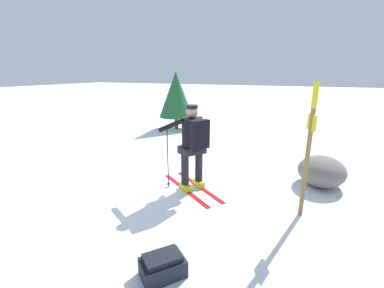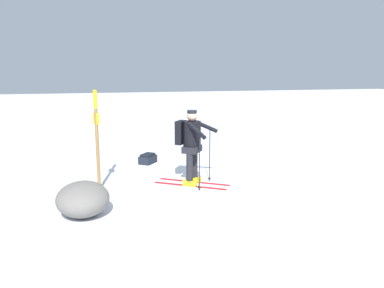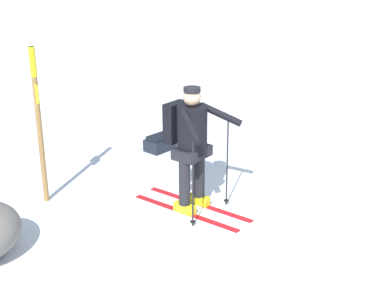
% 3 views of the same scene
% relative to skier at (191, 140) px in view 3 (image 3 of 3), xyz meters
% --- Properties ---
extents(ground_plane, '(80.00, 80.00, 0.00)m').
position_rel_skier_xyz_m(ground_plane, '(-0.72, -0.76, -0.98)').
color(ground_plane, white).
extents(skier, '(1.32, 1.62, 1.67)m').
position_rel_skier_xyz_m(skier, '(0.00, 0.00, 0.00)').
color(skier, red).
rests_on(skier, ground_plane).
extents(dropped_backpack, '(0.59, 0.57, 0.27)m').
position_rel_skier_xyz_m(dropped_backpack, '(2.23, 0.61, -0.85)').
color(dropped_backpack, black).
rests_on(dropped_backpack, ground_plane).
extents(trail_marker, '(0.23, 0.13, 2.13)m').
position_rel_skier_xyz_m(trail_marker, '(0.18, 2.01, 0.28)').
color(trail_marker, olive).
rests_on(trail_marker, ground_plane).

